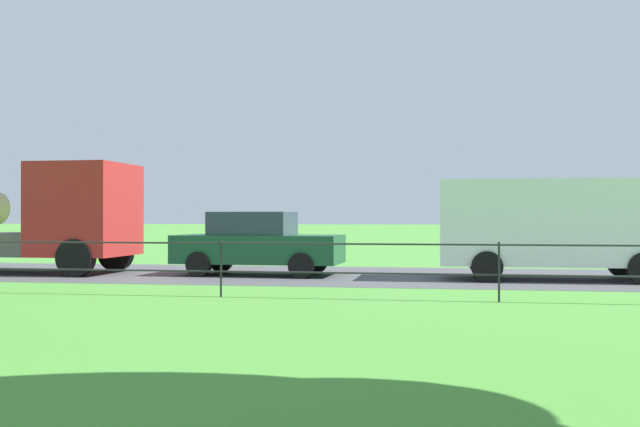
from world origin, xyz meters
name	(u,v)px	position (x,y,z in m)	size (l,w,h in m)	color
street_strip	(283,274)	(0.00, 20.05, 0.00)	(80.00, 6.13, 0.01)	#4C4C51
park_fence	(221,259)	(0.00, 14.91, 0.67)	(38.48, 0.04, 1.00)	#232328
flatbed_truck_left	(32,225)	(-6.44, 19.56, 1.22)	(7.32, 2.48, 2.75)	#B22323
car_dark_green_far_left	(258,243)	(-0.58, 19.75, 0.78)	(4.05, 1.91, 1.54)	#194C2D
panel_van_far_right	(554,223)	(6.33, 19.55, 1.27)	(5.00, 2.10, 2.24)	white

